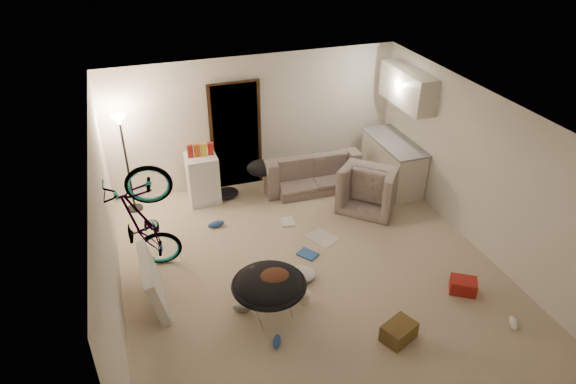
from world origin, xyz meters
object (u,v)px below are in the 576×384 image
object	(u,v)px
drink_case_b	(463,286)
juicer	(304,296)
bicycle	(147,243)
saucer_chair	(269,290)
kitchen_counter	(392,164)
mini_fridge	(203,178)
tv_box	(153,282)
sofa	(310,173)
armchair	(372,188)
drink_case_a	(399,332)
floor_lamp	(123,143)

from	to	relation	value
drink_case_b	juicer	distance (m)	2.30
bicycle	saucer_chair	bearing A→B (deg)	-128.11
kitchen_counter	mini_fridge	distance (m)	3.62
bicycle	mini_fridge	distance (m)	2.10
mini_fridge	tv_box	size ratio (longest dim) A/B	0.86
sofa	juicer	bearing A→B (deg)	69.78
kitchen_counter	sofa	xyz separation A→B (m)	(-1.53, 0.45, -0.17)
saucer_chair	drink_case_b	xyz separation A→B (m)	(2.76, -0.45, -0.32)
armchair	drink_case_a	distance (m)	3.32
sofa	mini_fridge	xyz separation A→B (m)	(-2.05, 0.10, 0.19)
mini_fridge	armchair	bearing A→B (deg)	-21.04
kitchen_counter	juicer	distance (m)	3.81
tv_box	drink_case_b	distance (m)	4.37
drink_case_a	juicer	bearing A→B (deg)	107.85
floor_lamp	bicycle	bearing A→B (deg)	-86.91
drink_case_a	drink_case_b	bearing A→B (deg)	-2.30
saucer_chair	drink_case_b	distance (m)	2.81
drink_case_b	juicer	bearing A→B (deg)	-160.28
kitchen_counter	tv_box	bearing A→B (deg)	-157.71
tv_box	sofa	bearing A→B (deg)	35.26
juicer	mini_fridge	bearing A→B (deg)	104.51
tv_box	juicer	bearing A→B (deg)	-20.01
bicycle	drink_case_a	distance (m)	3.79
saucer_chair	bicycle	bearing A→B (deg)	134.33
tv_box	floor_lamp	bearing A→B (deg)	90.72
sofa	saucer_chair	size ratio (longest dim) A/B	1.84
mini_fridge	saucer_chair	world-z (taller)	mini_fridge
mini_fridge	bicycle	bearing A→B (deg)	-123.83
floor_lamp	armchair	xyz separation A→B (m)	(4.14, -1.18, -0.99)
kitchen_counter	tv_box	size ratio (longest dim) A/B	1.40
kitchen_counter	mini_fridge	xyz separation A→B (m)	(-3.58, 0.55, 0.02)
floor_lamp	sofa	distance (m)	3.46
sofa	drink_case_a	size ratio (longest dim) A/B	4.31
floor_lamp	drink_case_a	world-z (taller)	floor_lamp
tv_box	drink_case_a	distance (m)	3.35
floor_lamp	juicer	distance (m)	4.04
saucer_chair	juicer	distance (m)	0.63
floor_lamp	saucer_chair	world-z (taller)	floor_lamp
bicycle	drink_case_a	bearing A→B (deg)	-122.69
floor_lamp	tv_box	bearing A→B (deg)	-87.79
kitchen_counter	mini_fridge	world-z (taller)	mini_fridge
tv_box	drink_case_b	world-z (taller)	tv_box
floor_lamp	sofa	bearing A→B (deg)	-3.47
bicycle	juicer	xyz separation A→B (m)	(1.97, -1.39, -0.40)
kitchen_counter	drink_case_b	distance (m)	3.19
mini_fridge	juicer	size ratio (longest dim) A/B	4.04
kitchen_counter	sofa	size ratio (longest dim) A/B	0.82
drink_case_b	saucer_chair	bearing A→B (deg)	-156.16
sofa	saucer_chair	xyz separation A→B (m)	(-1.76, -3.13, 0.15)
sofa	armchair	xyz separation A→B (m)	(0.84, -0.98, 0.05)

